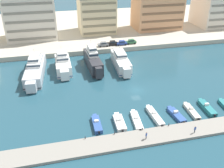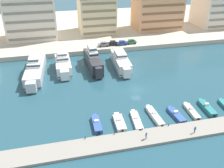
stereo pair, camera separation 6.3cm
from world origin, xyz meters
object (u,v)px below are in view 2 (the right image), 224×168
object	(u,v)px
yacht_silver_far_left	(35,69)
motorboat_white_left	(119,122)
motorboat_blue_center	(176,115)
yacht_white_left	(63,64)
car_black_left	(113,43)
motorboat_blue_far_left	(97,124)
yacht_charcoal_mid_left	(93,60)
motorboat_teal_mid_right	(207,108)
motorboat_cream_center_right	(191,111)
pedestrian_near_edge	(195,129)
car_blue_mid_left	(122,43)
motorboat_white_center_left	(155,116)
car_green_center_left	(131,41)
car_grey_far_left	(103,44)
motorboat_white_mid_left	(136,120)
yacht_white_center_left	(121,61)
pedestrian_mid_deck	(146,135)

from	to	relation	value
yacht_silver_far_left	motorboat_white_left	bearing A→B (deg)	-57.79
motorboat_blue_center	yacht_white_left	bearing A→B (deg)	127.30
motorboat_blue_center	car_black_left	size ratio (longest dim) A/B	1.69
yacht_silver_far_left	motorboat_blue_far_left	xyz separation A→B (m)	(13.96, -29.52, -1.71)
yacht_charcoal_mid_left	motorboat_teal_mid_right	world-z (taller)	yacht_charcoal_mid_left
motorboat_cream_center_right	pedestrian_near_edge	size ratio (longest dim) A/B	4.36
car_blue_mid_left	motorboat_cream_center_right	bearing A→B (deg)	-83.80
yacht_charcoal_mid_left	motorboat_teal_mid_right	bearing A→B (deg)	-53.09
motorboat_white_center_left	pedestrian_near_edge	world-z (taller)	pedestrian_near_edge
car_green_center_left	pedestrian_near_edge	xyz separation A→B (m)	(-2.67, -54.04, -1.12)
yacht_charcoal_mid_left	car_green_center_left	bearing A→B (deg)	40.25
motorboat_cream_center_right	car_grey_far_left	world-z (taller)	car_grey_far_left
motorboat_blue_far_left	motorboat_teal_mid_right	world-z (taller)	motorboat_teal_mid_right
yacht_white_left	motorboat_blue_far_left	distance (m)	31.61
yacht_silver_far_left	motorboat_white_mid_left	world-z (taller)	yacht_silver_far_left
yacht_silver_far_left	motorboat_blue_far_left	distance (m)	32.69
motorboat_white_mid_left	motorboat_teal_mid_right	bearing A→B (deg)	2.28
car_green_center_left	motorboat_cream_center_right	bearing A→B (deg)	-88.78
yacht_silver_far_left	motorboat_blue_far_left	size ratio (longest dim) A/B	3.38
motorboat_white_left	motorboat_blue_center	bearing A→B (deg)	-0.50
motorboat_blue_far_left	motorboat_blue_center	distance (m)	18.99
yacht_white_left	car_grey_far_left	world-z (taller)	yacht_white_left
motorboat_teal_mid_right	motorboat_white_mid_left	bearing A→B (deg)	-177.72
yacht_charcoal_mid_left	motorboat_blue_far_left	world-z (taller)	yacht_charcoal_mid_left
yacht_white_center_left	motorboat_blue_center	size ratio (longest dim) A/B	2.63
yacht_charcoal_mid_left	car_grey_far_left	xyz separation A→B (m)	(6.55, 14.69, 0.02)
yacht_white_left	motorboat_cream_center_right	size ratio (longest dim) A/B	2.14
yacht_charcoal_mid_left	motorboat_teal_mid_right	distance (m)	38.69
yacht_charcoal_mid_left	motorboat_blue_far_left	bearing A→B (deg)	-98.11
motorboat_white_left	pedestrian_mid_deck	distance (m)	7.84
car_green_center_left	car_black_left	bearing A→B (deg)	-179.79
yacht_white_center_left	motorboat_white_left	distance (m)	31.23
yacht_silver_far_left	motorboat_white_left	world-z (taller)	yacht_silver_far_left
pedestrian_near_edge	car_black_left	bearing A→B (deg)	95.22
motorboat_blue_far_left	car_grey_far_left	xyz separation A→B (m)	(10.95, 45.64, 2.23)
yacht_silver_far_left	car_grey_far_left	xyz separation A→B (m)	(24.91, 16.13, 0.52)
yacht_white_left	motorboat_white_center_left	world-z (taller)	yacht_white_left
motorboat_blue_center	motorboat_white_center_left	bearing A→B (deg)	172.41
car_grey_far_left	pedestrian_mid_deck	bearing A→B (deg)	-92.17
motorboat_blue_far_left	car_blue_mid_left	world-z (taller)	car_blue_mid_left
car_black_left	car_blue_mid_left	distance (m)	3.65
car_blue_mid_left	motorboat_white_center_left	bearing A→B (deg)	-95.62
yacht_charcoal_mid_left	motorboat_white_mid_left	distance (m)	32.05
yacht_silver_far_left	motorboat_white_left	xyz separation A→B (m)	(19.03, -30.21, -1.69)
yacht_silver_far_left	motorboat_blue_far_left	world-z (taller)	yacht_silver_far_left
motorboat_white_center_left	yacht_white_center_left	bearing A→B (deg)	90.55
motorboat_white_center_left	car_blue_mid_left	xyz separation A→B (m)	(4.49, 45.62, 2.24)
motorboat_white_left	car_black_left	bearing A→B (deg)	78.39
yacht_white_center_left	motorboat_cream_center_right	size ratio (longest dim) A/B	2.49
motorboat_blue_center	pedestrian_mid_deck	size ratio (longest dim) A/B	4.06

